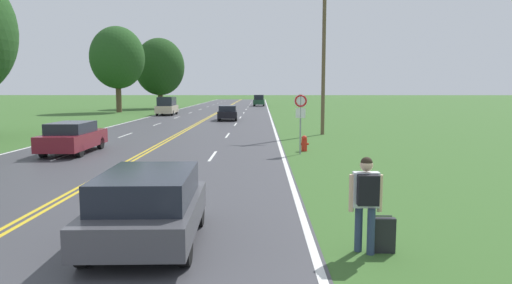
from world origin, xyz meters
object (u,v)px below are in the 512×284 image
object	(u,v)px
tree_behind_sign	(117,58)
car_champagne_van_mid_far	(167,106)
car_dark_grey_hatchback_nearest	(148,205)
car_maroon_sedan_approaching	(73,137)
fire_hydrant	(304,143)
tree_mid_treeline	(160,67)
suitcase	(383,235)
traffic_sign	(301,109)
hitchhiker_person	(366,195)
car_black_hatchback_mid_near	(228,112)
car_dark_green_suv_receding	(259,100)

from	to	relation	value
tree_behind_sign	car_champagne_van_mid_far	world-z (taller)	tree_behind_sign
car_dark_grey_hatchback_nearest	car_maroon_sedan_approaching	world-z (taller)	car_maroon_sedan_approaching
fire_hydrant	tree_mid_treeline	distance (m)	49.97
car_maroon_sedan_approaching	suitcase	bearing A→B (deg)	-140.46
suitcase	traffic_sign	size ratio (longest dim) A/B	0.26
fire_hydrant	tree_behind_sign	bearing A→B (deg)	119.34
hitchhiker_person	traffic_sign	distance (m)	12.72
car_champagne_van_mid_far	car_black_hatchback_mid_near	bearing A→B (deg)	-140.02
tree_behind_sign	car_black_hatchback_mid_near	bearing A→B (deg)	-44.62
car_maroon_sedan_approaching	fire_hydrant	bearing A→B (deg)	-86.77
car_champagne_van_mid_far	suitcase	bearing A→B (deg)	-164.57
car_dark_grey_hatchback_nearest	car_champagne_van_mid_far	world-z (taller)	car_champagne_van_mid_far
suitcase	fire_hydrant	distance (m)	13.65
hitchhiker_person	suitcase	xyz separation A→B (m)	(0.34, 0.07, -0.77)
traffic_sign	car_dark_grey_hatchback_nearest	distance (m)	12.88
suitcase	car_dark_green_suv_receding	size ratio (longest dim) A/B	0.17
fire_hydrant	car_champagne_van_mid_far	xyz separation A→B (m)	(-12.75, 29.65, 0.65)
tree_behind_sign	car_black_hatchback_mid_near	distance (m)	21.68
tree_mid_treeline	car_dark_grey_hatchback_nearest	xyz separation A→B (m)	(12.95, -59.77, -5.41)
traffic_sign	car_champagne_van_mid_far	xyz separation A→B (m)	(-12.46, 30.68, -1.04)
suitcase	car_champagne_van_mid_far	xyz separation A→B (m)	(-12.92, 43.29, 0.71)
tree_behind_sign	car_dark_green_suv_receding	world-z (taller)	tree_behind_sign
car_maroon_sedan_approaching	car_champagne_van_mid_far	xyz separation A→B (m)	(-1.90, 30.47, 0.28)
traffic_sign	car_champagne_van_mid_far	distance (m)	33.14
car_maroon_sedan_approaching	hitchhiker_person	bearing A→B (deg)	-141.50
traffic_sign	tree_mid_treeline	world-z (taller)	tree_mid_treeline
car_champagne_van_mid_far	car_dark_green_suv_receding	bearing A→B (deg)	-22.47
tree_mid_treeline	car_maroon_sedan_approaching	bearing A→B (deg)	-82.35
car_dark_grey_hatchback_nearest	car_black_hatchback_mid_near	size ratio (longest dim) A/B	0.97
hitchhiker_person	car_dark_grey_hatchback_nearest	distance (m)	4.13
car_black_hatchback_mid_near	tree_mid_treeline	bearing A→B (deg)	-157.27
hitchhiker_person	car_maroon_sedan_approaching	distance (m)	16.74
car_dark_green_suv_receding	traffic_sign	bearing A→B (deg)	4.30
traffic_sign	car_black_hatchback_mid_near	bearing A→B (deg)	102.65
suitcase	car_maroon_sedan_approaching	bearing A→B (deg)	41.49
car_champagne_van_mid_far	fire_hydrant	bearing A→B (deg)	-157.92
car_dark_grey_hatchback_nearest	suitcase	bearing A→B (deg)	82.49
fire_hydrant	car_champagne_van_mid_far	distance (m)	32.28
hitchhiker_person	tree_mid_treeline	xyz separation A→B (m)	(-17.03, 60.27, 5.08)
traffic_sign	car_dark_grey_hatchback_nearest	bearing A→B (deg)	-108.09
hitchhiker_person	car_dark_grey_hatchback_nearest	size ratio (longest dim) A/B	0.48
tree_behind_sign	car_maroon_sedan_approaching	world-z (taller)	tree_behind_sign
hitchhiker_person	car_black_hatchback_mid_near	bearing A→B (deg)	9.11
fire_hydrant	car_dark_green_suv_receding	world-z (taller)	car_dark_green_suv_receding
fire_hydrant	car_dark_green_suv_receding	distance (m)	56.12
tree_mid_treeline	tree_behind_sign	bearing A→B (deg)	-104.74
suitcase	car_dark_grey_hatchback_nearest	xyz separation A→B (m)	(-4.43, 0.43, 0.44)
fire_hydrant	car_maroon_sedan_approaching	size ratio (longest dim) A/B	0.17
tree_mid_treeline	car_maroon_sedan_approaching	distance (m)	48.11
suitcase	car_maroon_sedan_approaching	size ratio (longest dim) A/B	0.16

